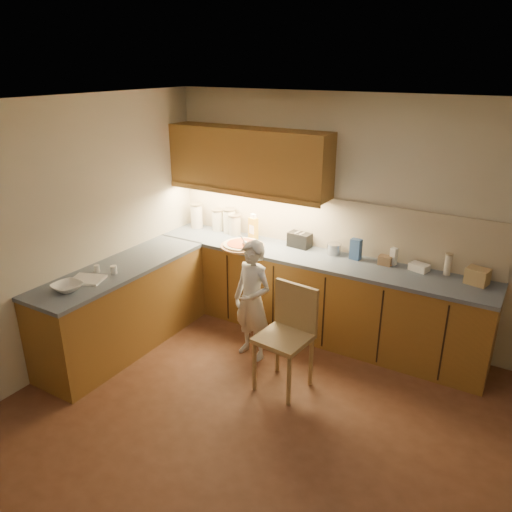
{
  "coord_description": "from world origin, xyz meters",
  "views": [
    {
      "loc": [
        1.65,
        -2.92,
        2.88
      ],
      "look_at": [
        -0.8,
        1.2,
        1.0
      ],
      "focal_mm": 35.0,
      "sensor_mm": 36.0,
      "label": 1
    }
  ],
  "objects_px": {
    "wooden_chair": "(288,330)",
    "oil_jug": "(253,228)",
    "child": "(252,301)",
    "pizza_on_board": "(242,245)",
    "toaster": "(300,240)"
  },
  "relations": [
    {
      "from": "wooden_chair",
      "to": "oil_jug",
      "type": "height_order",
      "value": "oil_jug"
    },
    {
      "from": "pizza_on_board",
      "to": "oil_jug",
      "type": "xyz_separation_m",
      "value": [
        -0.03,
        0.29,
        0.12
      ]
    },
    {
      "from": "toaster",
      "to": "child",
      "type": "bearing_deg",
      "value": -88.11
    },
    {
      "from": "pizza_on_board",
      "to": "toaster",
      "type": "bearing_deg",
      "value": 31.19
    },
    {
      "from": "wooden_chair",
      "to": "oil_jug",
      "type": "xyz_separation_m",
      "value": [
        -1.07,
        1.15,
        0.48
      ]
    },
    {
      "from": "child",
      "to": "toaster",
      "type": "distance_m",
      "value": 1.01
    },
    {
      "from": "wooden_chair",
      "to": "oil_jug",
      "type": "distance_m",
      "value": 1.64
    },
    {
      "from": "oil_jug",
      "to": "toaster",
      "type": "distance_m",
      "value": 0.59
    },
    {
      "from": "wooden_chair",
      "to": "toaster",
      "type": "xyz_separation_m",
      "value": [
        -0.48,
        1.19,
        0.43
      ]
    },
    {
      "from": "wooden_chair",
      "to": "oil_jug",
      "type": "bearing_deg",
      "value": 138.82
    },
    {
      "from": "child",
      "to": "wooden_chair",
      "type": "bearing_deg",
      "value": -10.96
    },
    {
      "from": "pizza_on_board",
      "to": "child",
      "type": "xyz_separation_m",
      "value": [
        0.5,
        -0.61,
        -0.31
      ]
    },
    {
      "from": "pizza_on_board",
      "to": "child",
      "type": "relative_size",
      "value": 0.39
    },
    {
      "from": "pizza_on_board",
      "to": "oil_jug",
      "type": "distance_m",
      "value": 0.32
    },
    {
      "from": "pizza_on_board",
      "to": "child",
      "type": "distance_m",
      "value": 0.84
    }
  ]
}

